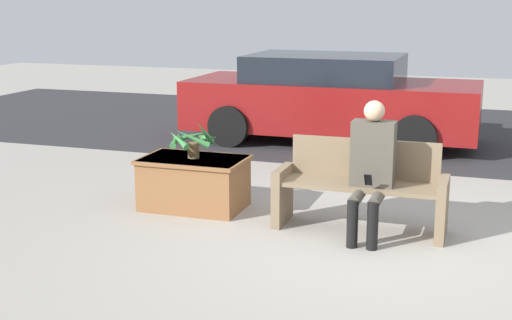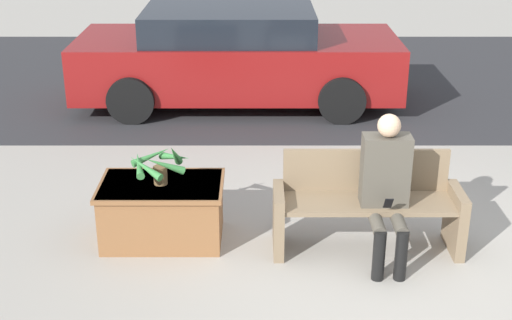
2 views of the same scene
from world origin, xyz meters
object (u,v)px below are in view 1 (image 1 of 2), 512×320
(parked_car, at_px, (330,98))
(bench, at_px, (361,188))
(potted_plant, at_px, (192,140))
(planter_box, at_px, (194,181))
(person_seated, at_px, (371,163))

(parked_car, bearing_deg, bench, -73.34)
(bench, bearing_deg, potted_plant, 175.95)
(bench, bearing_deg, planter_box, 175.67)
(bench, height_order, planter_box, bench)
(planter_box, bearing_deg, bench, -4.33)
(person_seated, height_order, potted_plant, person_seated)
(planter_box, xyz_separation_m, parked_car, (0.57, 4.10, 0.39))
(person_seated, bearing_deg, bench, 124.56)
(bench, distance_m, planter_box, 1.85)
(person_seated, distance_m, parked_car, 4.62)
(bench, relative_size, person_seated, 1.28)
(parked_car, bearing_deg, potted_plant, -98.01)
(potted_plant, bearing_deg, person_seated, -8.88)
(bench, relative_size, potted_plant, 2.89)
(person_seated, relative_size, potted_plant, 2.26)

